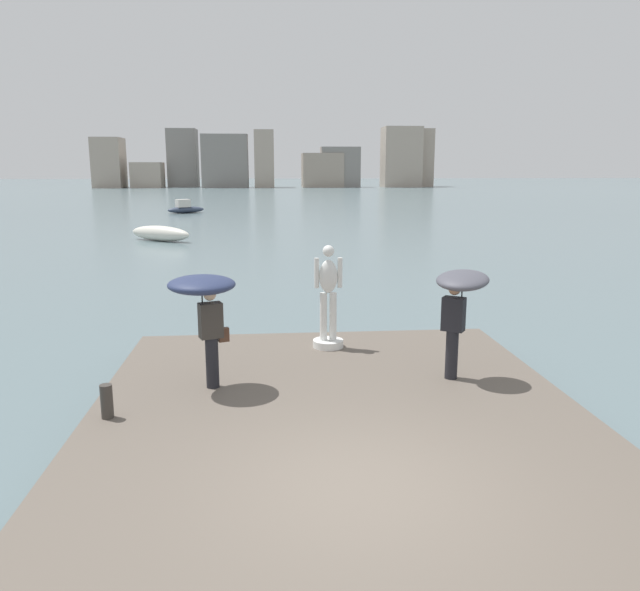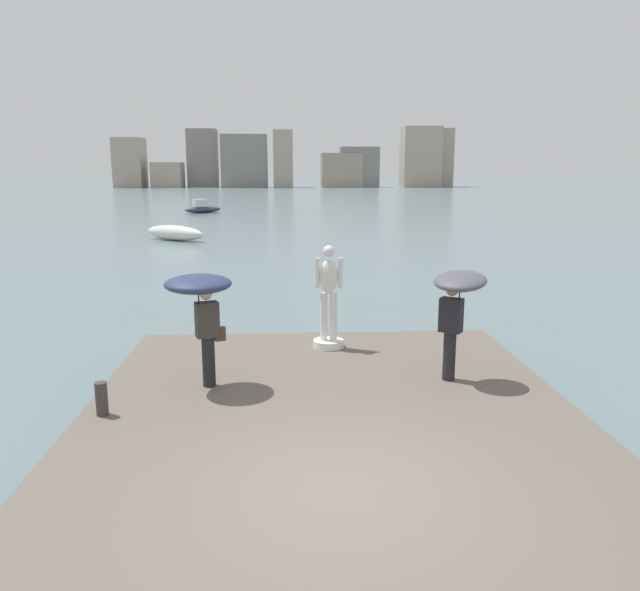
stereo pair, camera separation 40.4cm
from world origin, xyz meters
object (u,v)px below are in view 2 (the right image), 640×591
onlooker_right (457,298)px  boat_near (202,208)px  onlooker_left (200,296)px  statue_white_figure (329,304)px  boat_mid (175,233)px  mooring_bollard (102,399)px

onlooker_right → boat_near: 48.80m
onlooker_left → statue_white_figure: bearing=44.0°
statue_white_figure → onlooker_right: bearing=-46.1°
onlooker_left → boat_near: (-6.37, 47.65, -1.54)m
statue_white_figure → boat_mid: size_ratio=0.53×
onlooker_right → statue_white_figure: bearing=133.9°
onlooker_right → boat_near: (-10.75, 47.58, -1.45)m
onlooker_left → boat_near: 48.10m
onlooker_right → boat_near: bearing=102.7°
mooring_bollard → boat_near: size_ratio=0.15×
statue_white_figure → mooring_bollard: statue_white_figure is taller
onlooker_left → boat_mid: bearing=101.1°
statue_white_figure → boat_mid: bearing=107.4°
onlooker_left → boat_near: bearing=97.6°
onlooker_right → mooring_bollard: 6.02m
onlooker_right → boat_mid: (-9.37, 25.37, -1.46)m
onlooker_right → boat_mid: bearing=110.3°
onlooker_left → onlooker_right: (4.38, 0.07, -0.09)m
statue_white_figure → onlooker_left: statue_white_figure is taller
onlooker_left → boat_near: onlooker_left is taller
mooring_bollard → boat_near: boat_near is taller
onlooker_left → boat_near: size_ratio=0.54×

